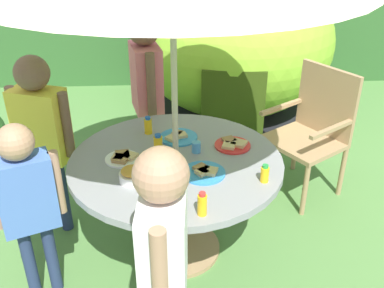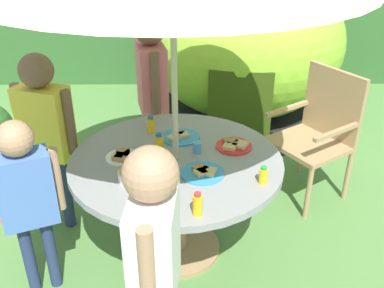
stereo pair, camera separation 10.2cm
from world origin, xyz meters
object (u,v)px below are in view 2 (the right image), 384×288
object	(u,v)px
child_in_pink_shirt	(152,79)
cup_near	(197,147)
juice_bottle_near_left	(158,165)
juice_bottle_back_edge	(198,204)
garden_table	(176,177)
juice_bottle_center_back	(151,125)
wooden_chair	(319,128)
juice_bottle_near_right	(159,142)
child_in_yellow_shirt	(45,123)
child_in_white_shirt	(154,247)
plate_mid_right	(234,145)
juice_bottle_center_front	(157,178)
snack_bowl	(131,174)
child_in_blue_shirt	(26,190)
plate_front_edge	(203,172)
juice_bottle_far_left	(263,176)
plate_mid_left	(123,156)
plate_far_right	(180,136)
dome_tent	(244,43)

from	to	relation	value
child_in_pink_shirt	cup_near	distance (m)	0.93
juice_bottle_near_left	juice_bottle_back_edge	xyz separation A→B (m)	(0.22, -0.39, 0.01)
garden_table	juice_bottle_center_back	distance (m)	0.44
wooden_chair	juice_bottle_near_right	xyz separation A→B (m)	(-1.21, -0.60, 0.21)
juice_bottle_near_left	cup_near	xyz separation A→B (m)	(0.23, 0.25, -0.02)
child_in_pink_shirt	juice_bottle_center_back	size ratio (longest dim) A/B	11.45
juice_bottle_near_left	juice_bottle_center_back	bearing A→B (deg)	98.69
child_in_yellow_shirt	child_in_white_shirt	xyz separation A→B (m)	(0.81, -1.22, 0.01)
plate_mid_right	juice_bottle_center_front	world-z (taller)	juice_bottle_center_front
juice_bottle_near_left	juice_bottle_near_right	size ratio (longest dim) A/B	1.11
child_in_yellow_shirt	juice_bottle_near_right	distance (m)	0.78
wooden_chair	snack_bowl	size ratio (longest dim) A/B	6.68
child_in_blue_shirt	juice_bottle_near_right	world-z (taller)	child_in_blue_shirt
plate_front_edge	juice_bottle_back_edge	distance (m)	0.39
wooden_chair	cup_near	world-z (taller)	wooden_chair
wooden_chair	juice_bottle_near_right	world-z (taller)	wooden_chair
wooden_chair	plate_mid_right	xyz separation A→B (m)	(-0.73, -0.58, 0.17)
child_in_pink_shirt	child_in_blue_shirt	distance (m)	1.42
wooden_chair	juice_bottle_center_back	bearing A→B (deg)	-107.35
child_in_blue_shirt	juice_bottle_center_back	bearing A→B (deg)	25.02
juice_bottle_far_left	juice_bottle_center_back	size ratio (longest dim) A/B	0.88
child_in_white_shirt	plate_mid_right	size ratio (longest dim) A/B	5.64
wooden_chair	snack_bowl	world-z (taller)	wooden_chair
child_in_yellow_shirt	juice_bottle_back_edge	world-z (taller)	child_in_yellow_shirt
wooden_chair	juice_bottle_near_right	bearing A→B (deg)	-97.13
wooden_chair	juice_bottle_near_right	size ratio (longest dim) A/B	9.49
child_in_white_shirt	plate_front_edge	size ratio (longest dim) A/B	5.13
child_in_blue_shirt	plate_mid_right	bearing A→B (deg)	-0.38
plate_front_edge	juice_bottle_near_left	xyz separation A→B (m)	(-0.26, 0.01, 0.04)
juice_bottle_center_back	child_in_pink_shirt	bearing A→B (deg)	92.90
child_in_white_shirt	snack_bowl	distance (m)	0.72
child_in_pink_shirt	snack_bowl	world-z (taller)	child_in_pink_shirt
juice_bottle_back_edge	child_in_pink_shirt	bearing A→B (deg)	102.58
juice_bottle_center_back	child_in_yellow_shirt	bearing A→B (deg)	-174.85
juice_bottle_near_left	child_in_pink_shirt	bearing A→B (deg)	95.67
child_in_white_shirt	plate_mid_left	distance (m)	0.98
plate_far_right	child_in_blue_shirt	bearing A→B (deg)	-143.68
wooden_chair	plate_front_edge	distance (m)	1.31
snack_bowl	juice_bottle_near_right	bearing A→B (deg)	68.99
juice_bottle_far_left	cup_near	world-z (taller)	juice_bottle_far_left
garden_table	juice_bottle_center_front	xyz separation A→B (m)	(-0.10, -0.30, 0.19)
juice_bottle_near_left	plate_mid_left	bearing A→B (deg)	142.26
juice_bottle_near_left	juice_bottle_near_right	bearing A→B (deg)	91.72
plate_mid_right	plate_front_edge	size ratio (longest dim) A/B	0.91
plate_far_right	juice_bottle_far_left	size ratio (longest dim) A/B	2.35
juice_bottle_near_left	cup_near	distance (m)	0.34
wooden_chair	child_in_yellow_shirt	xyz separation A→B (m)	(-1.97, -0.44, 0.27)
wooden_chair	plate_far_right	size ratio (longest dim) A/B	3.99
dome_tent	juice_bottle_center_back	world-z (taller)	dome_tent
dome_tent	plate_mid_right	world-z (taller)	dome_tent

